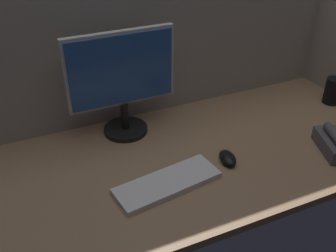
# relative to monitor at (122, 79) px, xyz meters

# --- Properties ---
(ground_plane) EXTENTS (1.80, 0.80, 0.03)m
(ground_plane) POSITION_rel_monitor_xyz_m (0.18, -0.25, -0.25)
(ground_plane) COLOR #8C6B4C
(cubicle_wall_back) EXTENTS (1.80, 0.05, 0.60)m
(cubicle_wall_back) POSITION_rel_monitor_xyz_m (0.18, 0.12, 0.06)
(cubicle_wall_back) COLOR gray
(cubicle_wall_back) RESTS_ON ground_plane
(monitor) EXTENTS (0.43, 0.18, 0.43)m
(monitor) POSITION_rel_monitor_xyz_m (0.00, 0.00, 0.00)
(monitor) COLOR black
(monitor) RESTS_ON ground_plane
(keyboard) EXTENTS (0.38, 0.18, 0.02)m
(keyboard) POSITION_rel_monitor_xyz_m (0.02, -0.39, -0.23)
(keyboard) COLOR silver
(keyboard) RESTS_ON ground_plane
(mouse) EXTENTS (0.07, 0.10, 0.03)m
(mouse) POSITION_rel_monitor_xyz_m (0.28, -0.36, -0.22)
(mouse) COLOR black
(mouse) RESTS_ON ground_plane
(mug_black_travel) EXTENTS (0.07, 0.07, 0.12)m
(mug_black_travel) POSITION_rel_monitor_xyz_m (0.95, -0.16, -0.18)
(mug_black_travel) COLOR black
(mug_black_travel) RESTS_ON ground_plane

